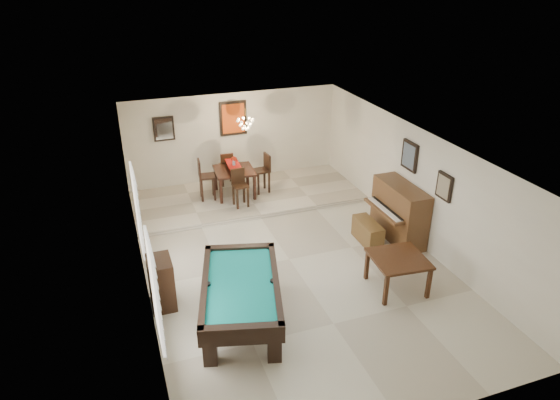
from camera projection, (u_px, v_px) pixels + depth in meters
ground_plane at (289, 260)px, 10.76m from camera, size 6.00×9.00×0.02m
wall_back at (234, 139)px, 14.02m from camera, size 6.00×0.04×2.60m
wall_front at (413, 352)px, 6.38m from camera, size 6.00×0.04×2.60m
wall_left at (139, 229)px, 9.29m from camera, size 0.04×9.00×2.60m
wall_right at (416, 185)px, 11.10m from camera, size 0.04×9.00×2.60m
ceiling at (290, 145)px, 9.63m from camera, size 6.00×9.00×0.04m
dining_step at (247, 196)px, 13.49m from camera, size 6.00×2.50×0.12m
window_left_front at (155, 291)px, 7.39m from camera, size 0.06×1.00×1.70m
window_left_rear at (137, 210)px, 9.77m from camera, size 0.06×1.00×1.70m
pool_table at (241, 303)px, 8.74m from camera, size 1.91×2.71×0.82m
square_table at (397, 273)px, 9.68m from camera, size 1.10×1.10×0.70m
upright_piano at (393, 213)px, 11.29m from camera, size 0.88×1.58×1.31m
piano_bench at (368, 232)px, 11.32m from camera, size 0.38×0.93×0.51m
apothecary_chest at (161, 283)px, 9.15m from camera, size 0.43×0.65×0.97m
dining_table at (235, 180)px, 13.28m from camera, size 1.09×1.09×0.84m
flower_vase at (234, 161)px, 13.04m from camera, size 0.18×0.18×0.25m
dining_chair_south at (240, 188)px, 12.64m from camera, size 0.39×0.39×0.97m
dining_chair_north at (226, 168)px, 13.89m from camera, size 0.36×0.36×0.96m
dining_chair_west at (207, 179)px, 13.00m from camera, size 0.44×0.44×1.10m
dining_chair_east at (261, 173)px, 13.41m from camera, size 0.43×0.43×1.06m
chandelier at (245, 120)px, 12.52m from camera, size 0.44×0.44×0.60m
back_painting at (233, 118)px, 13.72m from camera, size 0.75×0.06×0.95m
back_mirror at (164, 129)px, 13.19m from camera, size 0.55×0.06×0.65m
right_picture_upper at (410, 156)px, 11.08m from camera, size 0.06×0.55×0.65m
right_picture_lower at (444, 187)px, 10.07m from camera, size 0.06×0.45×0.55m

